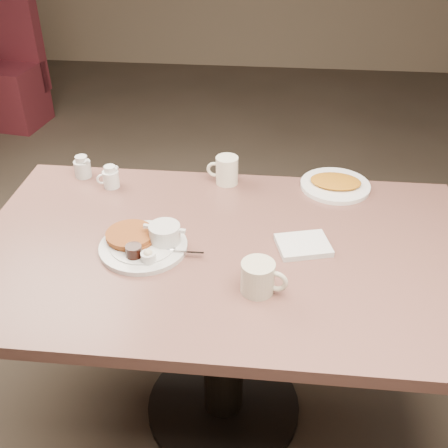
# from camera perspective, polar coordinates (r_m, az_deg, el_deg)

# --- Properties ---
(room) EXTENTS (7.04, 8.04, 2.84)m
(room) POSITION_cam_1_polar(r_m,az_deg,el_deg) (1.33, -0.09, 20.60)
(room) COLOR #4C3F33
(room) RESTS_ON ground
(diner_table) EXTENTS (1.50, 0.90, 0.75)m
(diner_table) POSITION_cam_1_polar(r_m,az_deg,el_deg) (1.72, -0.07, -7.00)
(diner_table) COLOR #84564C
(diner_table) RESTS_ON ground
(main_plate) EXTENTS (0.33, 0.29, 0.07)m
(main_plate) POSITION_cam_1_polar(r_m,az_deg,el_deg) (1.62, -8.24, -1.82)
(main_plate) COLOR silver
(main_plate) RESTS_ON diner_table
(coffee_mug_near) EXTENTS (0.14, 0.11, 0.09)m
(coffee_mug_near) POSITION_cam_1_polar(r_m,az_deg,el_deg) (1.44, 3.70, -5.59)
(coffee_mug_near) COLOR beige
(coffee_mug_near) RESTS_ON diner_table
(napkin) EXTENTS (0.18, 0.16, 0.02)m
(napkin) POSITION_cam_1_polar(r_m,az_deg,el_deg) (1.62, 8.32, -2.22)
(napkin) COLOR silver
(napkin) RESTS_ON diner_table
(coffee_mug_far) EXTENTS (0.11, 0.08, 0.10)m
(coffee_mug_far) POSITION_cam_1_polar(r_m,az_deg,el_deg) (1.91, 0.23, 5.67)
(coffee_mug_far) COLOR white
(coffee_mug_far) RESTS_ON diner_table
(creamer_left) EXTENTS (0.08, 0.06, 0.08)m
(creamer_left) POSITION_cam_1_polar(r_m,az_deg,el_deg) (1.94, -11.83, 4.81)
(creamer_left) COLOR white
(creamer_left) RESTS_ON diner_table
(creamer_right) EXTENTS (0.08, 0.07, 0.08)m
(creamer_right) POSITION_cam_1_polar(r_m,az_deg,el_deg) (2.03, -14.66, 5.80)
(creamer_right) COLOR silver
(creamer_right) RESTS_ON diner_table
(hash_plate) EXTENTS (0.26, 0.26, 0.04)m
(hash_plate) POSITION_cam_1_polar(r_m,az_deg,el_deg) (1.94, 11.62, 4.13)
(hash_plate) COLOR white
(hash_plate) RESTS_ON diner_table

